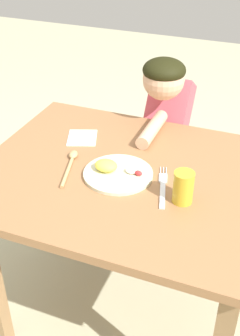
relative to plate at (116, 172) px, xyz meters
name	(u,v)px	position (x,y,z in m)	size (l,w,h in m)	color
ground_plane	(127,312)	(0.04, 0.03, -0.75)	(8.00, 8.00, 0.00)	#B3AF8D
dining_table	(129,198)	(0.04, 0.03, -0.12)	(1.06, 0.84, 0.74)	#92643E
plate	(116,172)	(0.00, 0.00, 0.00)	(0.24, 0.24, 0.05)	beige
fork	(163,188)	(0.17, -0.02, -0.01)	(0.08, 0.23, 0.01)	silver
spoon	(70,163)	(-0.18, 0.00, 0.00)	(0.08, 0.22, 0.02)	tan
drinking_cup	(183,187)	(0.25, -0.06, 0.04)	(0.07, 0.07, 0.11)	gold
person	(166,147)	(0.03, 0.55, -0.20)	(0.18, 0.51, 1.02)	#34455B
napkin	(82,138)	(-0.22, 0.19, -0.01)	(0.11, 0.13, 0.00)	white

